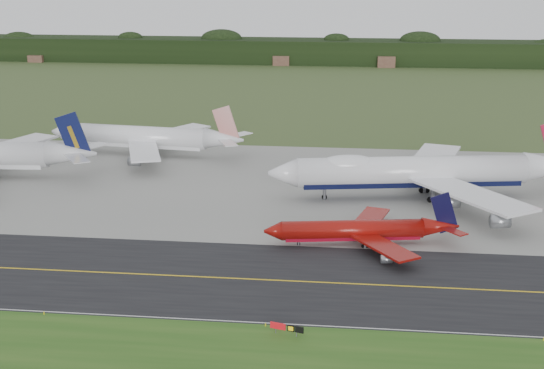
{
  "coord_description": "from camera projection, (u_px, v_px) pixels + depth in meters",
  "views": [
    {
      "loc": [
        12.64,
        -118.96,
        50.75
      ],
      "look_at": [
        -3.24,
        22.0,
        8.81
      ],
      "focal_mm": 50.0,
      "sensor_mm": 36.0,
      "label": 1
    }
  ],
  "objects": [
    {
      "name": "horizon_treeline",
      "position": [
        333.0,
        53.0,
        388.44
      ],
      "size": [
        700.0,
        25.0,
        12.0
      ],
      "color": "black",
      "rests_on": "ground"
    },
    {
      "name": "taxiway_edge_line",
      "position": [
        262.0,
        323.0,
        110.52
      ],
      "size": [
        400.0,
        0.25,
        0.0
      ],
      "primitive_type": "cube",
      "color": "silver",
      "rests_on": "taxiway"
    },
    {
      "name": "taxiway_sign",
      "position": [
        287.0,
        328.0,
        106.58
      ],
      "size": [
        4.87,
        1.46,
        1.66
      ],
      "color": "slate",
      "rests_on": "ground"
    },
    {
      "name": "apron",
      "position": [
        299.0,
        186.0,
        177.71
      ],
      "size": [
        400.0,
        78.0,
        0.01
      ],
      "primitive_type": "cube",
      "color": "gray",
      "rests_on": "ground"
    },
    {
      "name": "edge_marker_right",
      "position": [
        544.0,
        339.0,
        105.25
      ],
      "size": [
        0.16,
        0.16,
        0.5
      ],
      "primitive_type": "cylinder",
      "color": "yellow",
      "rests_on": "ground"
    },
    {
      "name": "jet_ba_747",
      "position": [
        423.0,
        171.0,
        167.41
      ],
      "size": [
        70.71,
        57.85,
        17.83
      ],
      "color": "white",
      "rests_on": "ground"
    },
    {
      "name": "edge_marker_left",
      "position": [
        44.0,
        313.0,
        113.02
      ],
      "size": [
        0.16,
        0.16,
        0.5
      ],
      "primitive_type": "cylinder",
      "color": "yellow",
      "rests_on": "ground"
    },
    {
      "name": "ground",
      "position": [
        276.0,
        271.0,
        129.11
      ],
      "size": [
        600.0,
        600.0,
        0.0
      ],
      "primitive_type": "plane",
      "color": "#2F4620",
      "rests_on": "ground"
    },
    {
      "name": "taxiway",
      "position": [
        274.0,
        280.0,
        125.3
      ],
      "size": [
        400.0,
        32.0,
        0.02
      ],
      "primitive_type": "cube",
      "color": "black",
      "rests_on": "ground"
    },
    {
      "name": "edge_marker_center",
      "position": [
        266.0,
        325.0,
        109.44
      ],
      "size": [
        0.16,
        0.16,
        0.5
      ],
      "primitive_type": "cylinder",
      "color": "yellow",
      "rests_on": "ground"
    },
    {
      "name": "jet_star_tail",
      "position": [
        146.0,
        137.0,
        204.97
      ],
      "size": [
        55.53,
        46.17,
        14.64
      ],
      "color": "white",
      "rests_on": "ground"
    },
    {
      "name": "jet_red_737",
      "position": [
        363.0,
        230.0,
        140.58
      ],
      "size": [
        36.66,
        29.55,
        9.92
      ],
      "color": "maroon",
      "rests_on": "ground"
    },
    {
      "name": "taxiway_centreline",
      "position": [
        274.0,
        280.0,
        125.29
      ],
      "size": [
        400.0,
        0.4,
        0.0
      ],
      "primitive_type": "cube",
      "color": "gold",
      "rests_on": "taxiway"
    }
  ]
}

